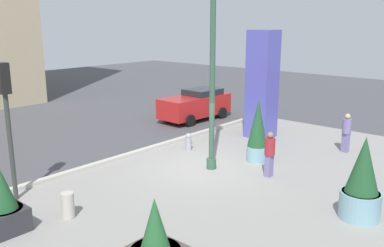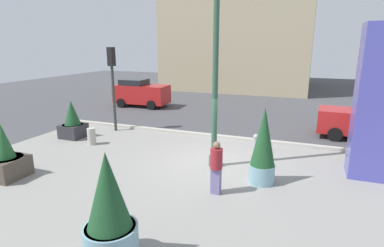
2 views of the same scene
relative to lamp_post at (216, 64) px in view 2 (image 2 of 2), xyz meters
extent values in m
plane|color=#47474C|center=(-0.08, 4.28, -3.69)|extent=(60.00, 60.00, 0.00)
cube|color=gray|center=(-0.08, -1.72, -3.69)|extent=(18.00, 10.00, 0.02)
cube|color=#B7B2A8|center=(-0.08, 3.40, -3.61)|extent=(18.00, 0.24, 0.16)
cylinder|color=#335642|center=(0.00, 0.00, -3.49)|extent=(0.36, 0.36, 0.40)
cylinder|color=#335642|center=(0.00, 0.00, -0.07)|extent=(0.20, 0.20, 7.23)
cube|color=#4C4CAD|center=(5.02, 1.04, -1.20)|extent=(1.15, 1.15, 4.98)
cylinder|color=#7AA8B7|center=(-0.46, -5.62, -3.30)|extent=(1.11, 1.11, 0.78)
cylinder|color=#382819|center=(-0.46, -5.62, -2.93)|extent=(1.02, 1.02, 0.04)
cone|color=#1E4C28|center=(-0.46, -5.62, -2.12)|extent=(0.90, 0.90, 1.58)
cube|color=#2D2D33|center=(-7.30, 1.04, -3.37)|extent=(1.02, 1.02, 0.64)
cylinder|color=#382819|center=(-7.30, 1.04, -3.06)|extent=(0.97, 0.97, 0.04)
cone|color=#1E4C28|center=(-7.30, 1.04, -2.47)|extent=(0.75, 0.75, 1.14)
cylinder|color=#7AA8B7|center=(1.84, -0.80, -3.38)|extent=(0.82, 0.82, 0.62)
cylinder|color=#382819|center=(1.84, -0.80, -3.09)|extent=(0.75, 0.75, 0.04)
cone|color=#1E4C28|center=(1.84, -0.80, -2.15)|extent=(0.77, 0.77, 1.85)
cube|color=#4C4238|center=(-6.15, -3.40, -3.34)|extent=(1.13, 1.13, 0.70)
cylinder|color=#382819|center=(-6.15, -3.40, -3.01)|extent=(1.08, 1.08, 0.04)
cone|color=#235B2D|center=(-6.15, -3.40, -2.42)|extent=(0.65, 0.65, 1.15)
cylinder|color=#99999E|center=(1.15, 2.17, -3.41)|extent=(0.26, 0.26, 0.55)
sphere|color=#99999E|center=(1.15, 2.17, -3.06)|extent=(0.24, 0.24, 0.24)
cylinder|color=#99999E|center=(1.32, 2.17, -3.39)|extent=(0.12, 0.10, 0.10)
cylinder|color=#B2ADA3|center=(-5.79, 0.47, -3.31)|extent=(0.36, 0.36, 0.75)
cylinder|color=#333833|center=(-6.14, 2.80, -2.04)|extent=(0.14, 0.14, 3.29)
cube|color=black|center=(-6.14, 2.80, 0.06)|extent=(0.28, 0.32, 0.90)
sphere|color=yellow|center=(-6.14, 2.97, -0.21)|extent=(0.18, 0.18, 0.18)
cube|color=red|center=(-8.13, 8.97, -2.79)|extent=(3.84, 1.85, 1.26)
cube|color=#1E2328|center=(-8.69, 8.95, -1.96)|extent=(1.75, 1.59, 0.39)
cylinder|color=black|center=(-6.97, 9.88, -3.37)|extent=(0.65, 0.24, 0.64)
cylinder|color=black|center=(-6.92, 8.12, -3.37)|extent=(0.65, 0.24, 0.64)
cylinder|color=black|center=(-9.33, 9.82, -3.37)|extent=(0.65, 0.24, 0.64)
cylinder|color=black|center=(-9.28, 8.06, -3.37)|extent=(0.65, 0.24, 0.64)
cube|color=red|center=(5.66, 5.70, -2.88)|extent=(4.31, 1.91, 1.07)
cylinder|color=black|center=(4.31, 4.88, -3.37)|extent=(0.65, 0.25, 0.64)
cylinder|color=black|center=(4.38, 6.62, -3.37)|extent=(0.65, 0.25, 0.64)
cube|color=slate|center=(0.69, -2.04, -3.29)|extent=(0.29, 0.21, 0.80)
cylinder|color=maroon|center=(0.69, -2.04, -2.58)|extent=(0.37, 0.37, 0.60)
sphere|color=#8C664C|center=(0.69, -2.04, -2.17)|extent=(0.22, 0.22, 0.22)
camera|label=1|loc=(-11.57, -9.17, 1.64)|focal=39.10mm
camera|label=2|loc=(3.04, -10.16, 0.63)|focal=28.91mm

